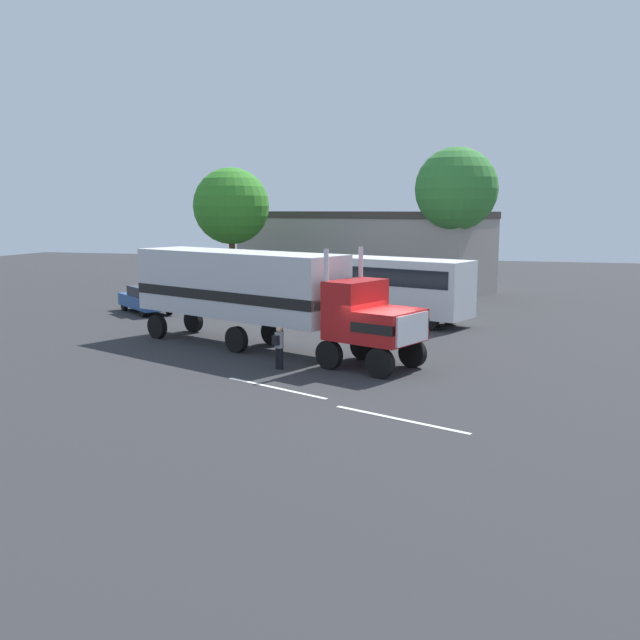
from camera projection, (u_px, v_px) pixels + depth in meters
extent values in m
plane|color=#2D2D30|center=(378.00, 371.00, 26.04)|extent=(120.00, 120.00, 0.00)
cube|color=silver|center=(276.00, 388.00, 23.47)|extent=(4.10, 1.89, 0.01)
cube|color=silver|center=(400.00, 419.00, 19.95)|extent=(4.15, 1.76, 0.01)
cube|color=#B21919|center=(390.00, 326.00, 25.65)|extent=(2.63, 3.00, 1.20)
cube|color=#B21919|center=(355.00, 309.00, 26.56)|extent=(2.26, 2.85, 2.20)
cube|color=silver|center=(412.00, 329.00, 25.07)|extent=(0.89, 1.96, 1.08)
cube|color=black|center=(390.00, 325.00, 25.64)|extent=(2.65, 3.04, 0.36)
cylinder|color=silver|center=(361.00, 290.00, 27.66)|extent=(0.18, 0.18, 3.40)
cylinder|color=silver|center=(326.00, 295.00, 25.97)|extent=(0.18, 0.18, 3.40)
cube|color=silver|center=(237.00, 284.00, 30.41)|extent=(10.68, 6.49, 2.80)
cube|color=black|center=(238.00, 293.00, 30.48)|extent=(10.70, 6.53, 0.44)
cylinder|color=silver|center=(383.00, 338.00, 27.50)|extent=(1.45, 1.10, 0.64)
cylinder|color=black|center=(413.00, 353.00, 26.49)|extent=(1.13, 0.71, 1.10)
cylinder|color=black|center=(380.00, 363.00, 24.80)|extent=(1.13, 0.71, 1.10)
cylinder|color=black|center=(363.00, 346.00, 27.92)|extent=(1.13, 0.71, 1.10)
cylinder|color=black|center=(329.00, 355.00, 26.22)|extent=(1.13, 0.71, 1.10)
cylinder|color=black|center=(272.00, 332.00, 30.98)|extent=(1.13, 0.71, 1.10)
cylinder|color=black|center=(236.00, 339.00, 29.29)|extent=(1.13, 0.71, 1.10)
cylinder|color=black|center=(193.00, 321.00, 34.23)|extent=(1.13, 0.71, 1.10)
cylinder|color=black|center=(157.00, 326.00, 32.54)|extent=(1.13, 0.71, 1.10)
cylinder|color=black|center=(278.00, 358.00, 26.25)|extent=(0.18, 0.18, 0.82)
cylinder|color=black|center=(281.00, 359.00, 26.16)|extent=(0.18, 0.18, 0.82)
cylinder|color=gray|center=(279.00, 340.00, 26.09)|extent=(0.34, 0.34, 0.58)
sphere|color=tan|center=(279.00, 329.00, 26.03)|extent=(0.23, 0.23, 0.23)
cube|color=black|center=(276.00, 340.00, 25.93)|extent=(0.30, 0.24, 0.36)
cube|color=silver|center=(373.00, 284.00, 37.79)|extent=(11.17, 6.39, 2.90)
cube|color=black|center=(373.00, 273.00, 37.70)|extent=(10.57, 6.19, 0.90)
cylinder|color=black|center=(450.00, 315.00, 36.45)|extent=(1.03, 0.63, 1.00)
cylinder|color=black|center=(429.00, 320.00, 34.68)|extent=(1.03, 0.63, 1.00)
cylinder|color=black|center=(330.00, 303.00, 41.12)|extent=(1.03, 0.63, 1.00)
cylinder|color=black|center=(306.00, 307.00, 39.35)|extent=(1.03, 0.63, 1.00)
cube|color=#234C8C|center=(146.00, 301.00, 40.62)|extent=(4.55, 4.17, 0.70)
cube|color=#1E232D|center=(147.00, 291.00, 40.36)|extent=(2.67, 2.61, 0.55)
cylinder|color=black|center=(124.00, 305.00, 41.44)|extent=(0.64, 0.57, 0.64)
cylinder|color=black|center=(149.00, 303.00, 42.33)|extent=(0.64, 0.57, 0.64)
cylinder|color=black|center=(143.00, 311.00, 39.02)|extent=(0.64, 0.57, 0.64)
cylinder|color=black|center=(169.00, 309.00, 39.90)|extent=(0.64, 0.57, 0.64)
cylinder|color=brown|center=(454.00, 259.00, 46.24)|extent=(0.44, 0.44, 5.39)
sphere|color=#347C32|center=(456.00, 189.00, 45.53)|extent=(5.41, 5.41, 5.41)
cylinder|color=brown|center=(232.00, 263.00, 50.10)|extent=(0.44, 0.44, 4.31)
sphere|color=#348326|center=(231.00, 206.00, 49.47)|extent=(5.40, 5.40, 5.40)
cube|color=#9E938C|center=(358.00, 250.00, 53.81)|extent=(21.13, 13.48, 5.80)
cube|color=#3F3833|center=(358.00, 215.00, 53.40)|extent=(21.27, 13.61, 0.50)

